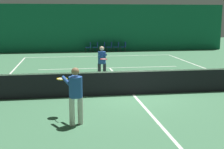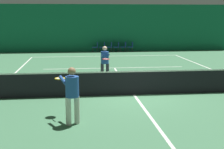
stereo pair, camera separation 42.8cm
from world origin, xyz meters
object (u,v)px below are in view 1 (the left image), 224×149
Objects in this scene: player_far at (102,61)px; courtside_chair_2 at (103,46)px; courtside_chair_4 at (117,46)px; courtside_chair_5 at (124,46)px; tennis_net at (133,82)px; courtside_chair_3 at (110,46)px; courtside_chair_0 at (89,46)px; courtside_chair_1 at (96,46)px; player_near at (75,92)px.

player_far is 11.77m from courtside_chair_2.
courtside_chair_2 is 1.00× the size of courtside_chair_4.
courtside_chair_5 is (3.29, 11.66, -0.46)m from player_far.
courtside_chair_2 is (0.63, 14.65, -0.03)m from tennis_net.
courtside_chair_5 is (1.20, 0.00, 0.00)m from courtside_chair_3.
courtside_chair_3 is (2.10, 11.66, -0.46)m from player_far.
courtside_chair_0 is 0.60m from courtside_chair_1.
courtside_chair_2 is at bearing -90.00° from courtside_chair_4.
courtside_chair_0 is (1.78, 17.70, -0.47)m from player_near.
courtside_chair_4 is at bearing 90.00° from courtside_chair_1.
courtside_chair_3 and courtside_chair_5 have the same top height.
courtside_chair_1 is at bearing -90.00° from courtside_chair_5.
courtside_chair_4 is at bearing 90.00° from courtside_chair_2.
tennis_net reaches higher than courtside_chair_3.
tennis_net is at bearing -7.12° from courtside_chair_4.
courtside_chair_2 is 1.00× the size of courtside_chair_3.
tennis_net is 14.29× the size of courtside_chair_2.
player_far is at bearing -10.19° from courtside_chair_3.
courtside_chair_3 is at bearing 90.00° from courtside_chair_2.
courtside_chair_5 is (2.40, 0.00, 0.00)m from courtside_chair_1.
courtside_chair_5 is (4.78, 17.70, -0.47)m from player_near.
courtside_chair_0 is at bearing -90.00° from courtside_chair_4.
tennis_net is at bearing -0.12° from courtside_chair_1.
courtside_chair_0 is (-0.57, 14.65, -0.03)m from tennis_net.
courtside_chair_4 is (2.40, 0.00, 0.00)m from courtside_chair_0.
courtside_chair_0 is at bearing -90.00° from courtside_chair_5.
player_far is 11.86m from courtside_chair_3.
player_near is at bearing -11.69° from player_far.
player_far is at bearing -13.01° from courtside_chair_4.
courtside_chair_0 is 1.00× the size of courtside_chair_1.
tennis_net is at bearing -9.41° from courtside_chair_5.
courtside_chair_2 is at bearing 90.00° from courtside_chair_1.
tennis_net is 3.88m from player_near.
courtside_chair_0 is at bearing -28.12° from player_near.
player_far is at bearing -36.17° from player_near.
courtside_chair_1 and courtside_chair_3 have the same top height.
player_far reaches higher than courtside_chair_5.
player_near is 18.07m from courtside_chair_3.
courtside_chair_2 is (1.50, 11.66, -0.46)m from player_far.
courtside_chair_1 is 2.40m from courtside_chair_5.
courtside_chair_1 is at bearing 177.71° from player_far.
tennis_net is 14.29× the size of courtside_chair_0.
courtside_chair_0 is 1.20m from courtside_chair_2.
player_near is 1.95× the size of courtside_chair_2.
courtside_chair_5 is (3.00, 0.00, 0.00)m from courtside_chair_0.
courtside_chair_4 is 1.00× the size of courtside_chair_5.
player_near is at bearing -7.66° from courtside_chair_1.
courtside_chair_3 is (1.23, 14.65, -0.03)m from tennis_net.
courtside_chair_2 is 1.00× the size of courtside_chair_5.
tennis_net is 14.65m from courtside_chair_1.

